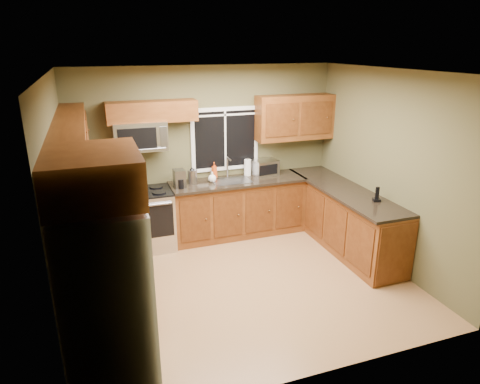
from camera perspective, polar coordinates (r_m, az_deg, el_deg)
floor at (r=5.80m, az=0.70°, el=-11.94°), size 4.20×4.20×0.00m
ceiling at (r=4.98m, az=0.82°, el=15.74°), size 4.20×4.20×0.00m
back_wall at (r=6.89m, az=-4.42°, el=5.26°), size 4.20×0.00×4.20m
front_wall at (r=3.72m, az=10.40°, el=-7.43°), size 4.20×0.00×4.20m
left_wall at (r=4.96m, az=-22.68°, el=-1.77°), size 0.00×3.60×3.60m
right_wall at (r=6.25m, az=19.18°, el=2.79°), size 0.00×3.60×3.60m
window at (r=6.91m, az=-2.00°, el=7.07°), size 1.12×0.03×1.02m
base_cabinets_left at (r=5.74m, az=-18.34°, el=-8.26°), size 0.60×2.65×0.90m
countertop_left at (r=5.54m, az=-18.59°, el=-3.90°), size 0.65×2.65×0.04m
base_cabinets_back at (r=7.00m, az=-0.30°, el=-2.18°), size 2.17×0.60×0.90m
countertop_back at (r=6.82m, az=-0.24°, el=1.43°), size 2.17×0.65×0.04m
base_cabinets_peninsula at (r=6.78m, az=13.57°, el=-3.48°), size 0.60×2.52×0.90m
countertop_peninsula at (r=6.61m, az=13.66°, el=0.28°), size 0.65×2.50×0.04m
upper_cabinets_left at (r=5.27m, az=-21.40°, el=5.38°), size 0.33×2.65×0.72m
upper_cabinets_back_left at (r=6.43m, az=-11.64°, el=10.48°), size 1.30×0.33×0.30m
upper_cabinets_back_right at (r=7.14m, az=7.30°, el=9.84°), size 1.30×0.33×0.72m
upper_cabinet_over_fridge at (r=3.50m, az=-19.04°, el=2.07°), size 0.72×0.90×0.38m
refrigerator at (r=3.96m, az=-17.23°, el=-13.73°), size 0.74×0.90×1.80m
range at (r=6.67m, az=-12.22°, el=-3.59°), size 0.76×0.69×0.94m
microwave at (r=6.43m, az=-13.18°, el=7.29°), size 0.76×0.41×0.42m
sink at (r=6.79m, az=-1.21°, el=1.63°), size 0.60×0.42×0.36m
toaster_oven at (r=7.09m, az=3.35°, el=3.29°), size 0.44×0.36×0.25m
coffee_maker at (r=6.51m, az=-8.06°, el=1.71°), size 0.17×0.22×0.27m
kettle at (r=6.65m, az=-6.38°, el=2.13°), size 0.20×0.20×0.27m
paper_towel_roll at (r=7.04m, az=1.02°, el=3.29°), size 0.13×0.13×0.29m
soap_bottle_a at (r=6.89m, az=-3.46°, el=2.90°), size 0.13×0.13×0.27m
soap_bottle_c at (r=6.72m, az=-3.74°, el=2.03°), size 0.17×0.17×0.16m
cordless_phone at (r=6.17m, az=17.77°, el=-0.64°), size 0.12×0.12×0.21m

